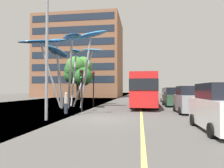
{
  "coord_description": "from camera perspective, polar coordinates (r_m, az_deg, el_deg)",
  "views": [
    {
      "loc": [
        2.4,
        -12.97,
        1.9
      ],
      "look_at": [
        -0.5,
        8.12,
        2.5
      ],
      "focal_mm": 32.67,
      "sensor_mm": 36.0,
      "label": 1
    }
  ],
  "objects": [
    {
      "name": "traffic_light_kerb_near",
      "position": [
        17.45,
        -8.52,
        0.72
      ],
      "size": [
        0.28,
        0.42,
        3.59
      ],
      "color": "black",
      "rests_on": "ground"
    },
    {
      "name": "street_lamp",
      "position": [
        13.61,
        -16.42,
        13.24
      ],
      "size": [
        1.68,
        0.44,
        8.55
      ],
      "color": "gray",
      "rests_on": "ground"
    },
    {
      "name": "tree_pavement_far",
      "position": [
        38.64,
        -9.77,
        2.84
      ],
      "size": [
        5.4,
        4.76,
        7.41
      ],
      "color": "brown",
      "rests_on": "ground"
    },
    {
      "name": "ground",
      "position": [
        13.47,
        -5.44,
        -9.92
      ],
      "size": [
        120.0,
        240.0,
        0.1
      ],
      "color": "#54514F"
    },
    {
      "name": "pedestrian",
      "position": [
        16.73,
        -12.74,
        -5.16
      ],
      "size": [
        0.34,
        0.34,
        1.7
      ],
      "color": "#2D3342",
      "rests_on": "ground"
    },
    {
      "name": "red_bus",
      "position": [
        23.18,
        9.04,
        -1.25
      ],
      "size": [
        3.0,
        11.54,
        3.73
      ],
      "color": "red",
      "rests_on": "ground"
    },
    {
      "name": "car_parked_far",
      "position": [
        24.75,
        16.55,
        -3.63
      ],
      "size": [
        2.01,
        4.34,
        2.16
      ],
      "color": "#2D5138",
      "rests_on": "ground"
    },
    {
      "name": "traffic_light_kerb_far",
      "position": [
        22.67,
        -5.27,
        0.72
      ],
      "size": [
        0.28,
        0.42,
        3.91
      ],
      "color": "black",
      "rests_on": "ground"
    },
    {
      "name": "leaf_sculpture",
      "position": [
        22.73,
        -12.11,
        9.59
      ],
      "size": [
        9.27,
        10.28,
        8.09
      ],
      "color": "#9EA0A5",
      "rests_on": "ground"
    },
    {
      "name": "backdrop_building",
      "position": [
        57.57,
        -8.64,
        7.02
      ],
      "size": [
        21.9,
        15.32,
        21.05
      ],
      "color": "brown",
      "rests_on": "ground"
    },
    {
      "name": "tree_pavement_near",
      "position": [
        39.13,
        -8.98,
        4.67
      ],
      "size": [
        4.56,
        5.1,
        8.27
      ],
      "color": "brown",
      "rests_on": "ground"
    },
    {
      "name": "car_side_street",
      "position": [
        31.02,
        15.52,
        -3.19
      ],
      "size": [
        1.99,
        4.45,
        2.16
      ],
      "color": "silver",
      "rests_on": "ground"
    },
    {
      "name": "car_parked_near",
      "position": [
        10.61,
        28.39,
        -6.1
      ],
      "size": [
        2.05,
        4.59,
        2.2
      ],
      "color": "silver",
      "rests_on": "ground"
    },
    {
      "name": "car_parked_mid",
      "position": [
        17.63,
        20.72,
        -4.33
      ],
      "size": [
        2.04,
        3.96,
        2.2
      ],
      "color": "gray",
      "rests_on": "ground"
    }
  ]
}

